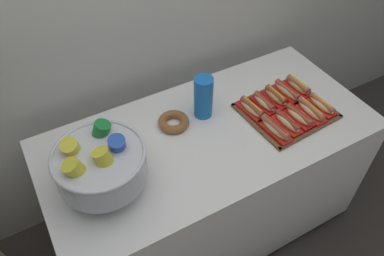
{
  "coord_description": "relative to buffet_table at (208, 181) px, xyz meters",
  "views": [
    {
      "loc": [
        -0.67,
        -1.02,
        2.07
      ],
      "look_at": [
        -0.08,
        0.03,
        0.83
      ],
      "focal_mm": 35.35,
      "sensor_mm": 36.0,
      "label": 1
    }
  ],
  "objects": [
    {
      "name": "cup_stack",
      "position": [
        0.03,
        0.13,
        0.49
      ],
      "size": [
        0.09,
        0.09,
        0.22
      ],
      "color": "blue",
      "rests_on": "buffet_table"
    },
    {
      "name": "hot_dog_8",
      "position": [
        0.47,
        0.03,
        0.41
      ],
      "size": [
        0.07,
        0.18,
        0.06
      ],
      "color": "red",
      "rests_on": "serving_tray"
    },
    {
      "name": "hot_dog_1",
      "position": [
        0.33,
        -0.15,
        0.41
      ],
      "size": [
        0.07,
        0.16,
        0.06
      ],
      "color": "red",
      "rests_on": "serving_tray"
    },
    {
      "name": "hot_dog_2",
      "position": [
        0.4,
        -0.14,
        0.41
      ],
      "size": [
        0.08,
        0.16,
        0.06
      ],
      "color": "red",
      "rests_on": "serving_tray"
    },
    {
      "name": "hot_dog_3",
      "position": [
        0.48,
        -0.14,
        0.41
      ],
      "size": [
        0.07,
        0.17,
        0.06
      ],
      "color": "red",
      "rests_on": "serving_tray"
    },
    {
      "name": "hot_dog_9",
      "position": [
        0.54,
        0.03,
        0.41
      ],
      "size": [
        0.07,
        0.16,
        0.06
      ],
      "color": "red",
      "rests_on": "serving_tray"
    },
    {
      "name": "hot_dog_0",
      "position": [
        0.25,
        -0.15,
        0.41
      ],
      "size": [
        0.08,
        0.19,
        0.06
      ],
      "color": "red",
      "rests_on": "serving_tray"
    },
    {
      "name": "hot_dog_7",
      "position": [
        0.39,
        0.02,
        0.41
      ],
      "size": [
        0.07,
        0.16,
        0.06
      ],
      "color": "red",
      "rests_on": "serving_tray"
    },
    {
      "name": "buffet_table",
      "position": [
        0.0,
        0.0,
        0.0
      ],
      "size": [
        1.58,
        0.75,
        0.79
      ],
      "color": "white",
      "rests_on": "ground_plane"
    },
    {
      "name": "hot_dog_6",
      "position": [
        0.32,
        0.02,
        0.41
      ],
      "size": [
        0.07,
        0.16,
        0.06
      ],
      "color": "#B21414",
      "rests_on": "serving_tray"
    },
    {
      "name": "hot_dog_4",
      "position": [
        0.55,
        -0.13,
        0.41
      ],
      "size": [
        0.07,
        0.16,
        0.06
      ],
      "color": "red",
      "rests_on": "serving_tray"
    },
    {
      "name": "hot_dog_5",
      "position": [
        0.24,
        0.01,
        0.41
      ],
      "size": [
        0.09,
        0.18,
        0.06
      ],
      "color": "red",
      "rests_on": "serving_tray"
    },
    {
      "name": "punch_bowl",
      "position": [
        -0.53,
        -0.05,
        0.52
      ],
      "size": [
        0.36,
        0.36,
        0.26
      ],
      "color": "silver",
      "rests_on": "buffet_table"
    },
    {
      "name": "donut",
      "position": [
        -0.13,
        0.13,
        0.4
      ],
      "size": [
        0.15,
        0.15,
        0.04
      ],
      "color": "brown",
      "rests_on": "buffet_table"
    },
    {
      "name": "serving_tray",
      "position": [
        0.4,
        -0.06,
        0.38
      ],
      "size": [
        0.43,
        0.38,
        0.01
      ],
      "color": "brown",
      "rests_on": "buffet_table"
    },
    {
      "name": "ground_plane",
      "position": [
        0.0,
        0.0,
        -0.42
      ],
      "size": [
        10.0,
        10.0,
        0.0
      ],
      "primitive_type": "plane",
      "color": "#38332D"
    }
  ]
}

